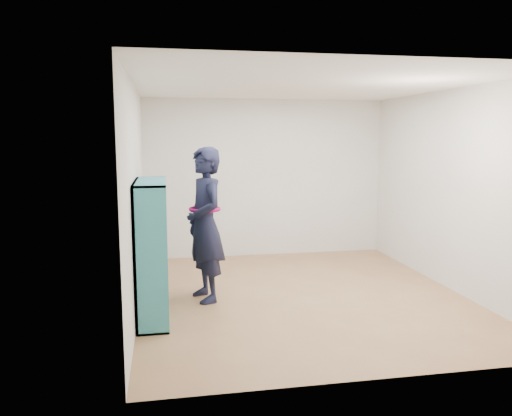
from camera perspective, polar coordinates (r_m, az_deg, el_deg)
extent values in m
plane|color=#8C6040|center=(6.44, 5.19, -9.90)|extent=(4.50, 4.50, 0.00)
plane|color=white|center=(6.15, 5.52, 13.80)|extent=(4.50, 4.50, 0.00)
cube|color=beige|center=(5.94, -13.57, 1.23)|extent=(0.02, 4.50, 2.60)
cube|color=beige|center=(6.97, 21.37, 1.91)|extent=(0.02, 4.50, 2.60)
cube|color=beige|center=(8.34, 1.13, 3.41)|extent=(4.00, 0.02, 2.60)
cube|color=beige|center=(4.06, 14.02, -1.91)|extent=(4.00, 0.02, 2.60)
cube|color=teal|center=(5.08, -11.93, -6.06)|extent=(0.33, 0.02, 1.52)
cube|color=teal|center=(6.17, -11.69, -3.53)|extent=(0.33, 0.02, 1.52)
cube|color=teal|center=(5.83, -11.58, -11.87)|extent=(0.33, 1.14, 0.02)
cube|color=teal|center=(5.51, -12.02, 2.95)|extent=(0.33, 1.14, 0.02)
cube|color=teal|center=(5.63, -13.37, -4.71)|extent=(0.02, 1.14, 1.52)
cube|color=teal|center=(5.44, -11.84, -5.10)|extent=(0.31, 0.02, 1.47)
cube|color=teal|center=(5.80, -11.76, -4.28)|extent=(0.31, 0.02, 1.47)
cube|color=teal|center=(5.71, -11.69, -8.28)|extent=(0.31, 1.09, 0.02)
cube|color=teal|center=(5.62, -11.80, -4.68)|extent=(0.31, 1.09, 0.02)
cube|color=teal|center=(5.55, -11.91, -0.96)|extent=(0.31, 1.09, 0.02)
cube|color=beige|center=(5.46, -11.46, -12.56)|extent=(0.21, 0.13, 0.08)
cube|color=black|center=(5.28, -11.50, -8.40)|extent=(0.17, 0.15, 0.20)
cube|color=maroon|center=(5.18, -11.61, -4.43)|extent=(0.17, 0.15, 0.21)
cube|color=silver|center=(5.18, -11.81, -1.04)|extent=(0.21, 0.13, 0.08)
cube|color=navy|center=(5.73, -11.34, -10.79)|extent=(0.17, 0.15, 0.22)
cube|color=brown|center=(5.62, -11.45, -7.04)|extent=(0.17, 0.15, 0.26)
cube|color=#BFB28C|center=(5.61, -11.61, -4.30)|extent=(0.21, 0.13, 0.05)
cube|color=#26594C|center=(5.48, -11.66, 0.27)|extent=(0.17, 0.15, 0.23)
cube|color=beige|center=(6.07, -11.30, -9.42)|extent=(0.17, 0.15, 0.28)
cube|color=black|center=(6.04, -11.46, -6.85)|extent=(0.21, 0.13, 0.08)
cube|color=maroon|center=(5.90, -11.49, -2.96)|extent=(0.17, 0.15, 0.20)
cube|color=silver|center=(5.84, -11.60, 0.91)|extent=(0.17, 0.15, 0.26)
imported|color=black|center=(6.06, -5.85, -1.91)|extent=(0.62, 0.78, 1.87)
torus|color=#920B51|center=(6.03, -5.88, -0.12)|extent=(0.48, 0.48, 0.04)
cube|color=silver|center=(6.09, -7.35, -0.70)|extent=(0.06, 0.08, 0.13)
cube|color=black|center=(6.09, -7.35, -0.70)|extent=(0.05, 0.08, 0.12)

